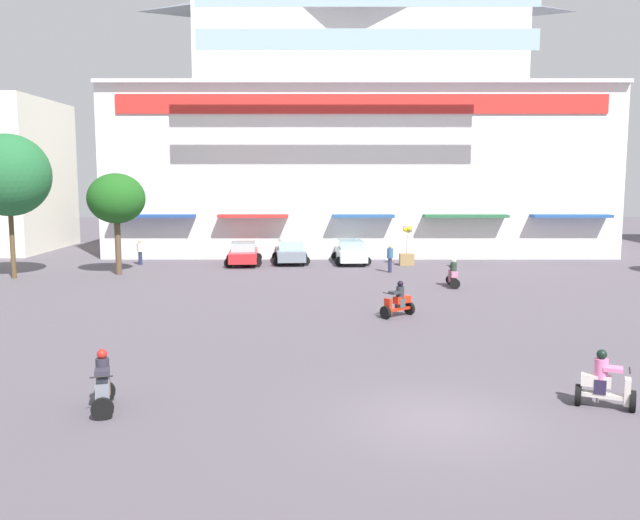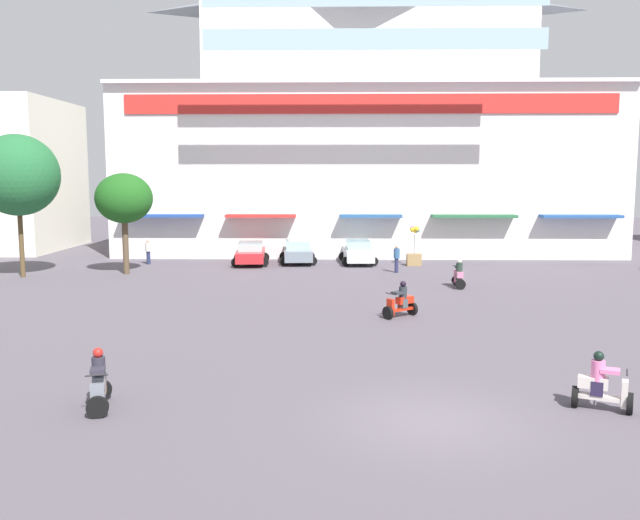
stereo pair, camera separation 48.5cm
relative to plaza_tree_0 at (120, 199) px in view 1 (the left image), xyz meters
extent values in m
plane|color=#534D56|center=(14.32, -10.05, -4.33)|extent=(128.00, 128.00, 0.00)
cube|color=white|center=(14.32, 13.00, 1.51)|extent=(35.32, 12.10, 11.68)
cube|color=white|center=(14.32, 13.60, 10.39)|extent=(22.76, 10.89, 6.08)
cube|color=red|center=(14.32, 6.89, 6.01)|extent=(32.49, 0.12, 1.27)
cube|color=white|center=(14.32, 6.85, 7.47)|extent=(35.32, 0.70, 0.24)
cube|color=#254593|center=(0.42, 6.40, -1.34)|extent=(5.63, 1.10, 0.20)
cube|color=red|center=(7.11, 6.40, -1.34)|extent=(4.65, 1.10, 0.20)
cube|color=#295388|center=(14.44, 6.40, -1.34)|extent=(4.09, 1.10, 0.20)
cube|color=#29633E|center=(21.27, 6.40, -1.34)|extent=(5.55, 1.10, 0.20)
cube|color=#255093|center=(28.29, 6.40, -1.34)|extent=(5.23, 1.10, 0.20)
cube|color=#99B7C6|center=(14.32, 2.07, 9.17)|extent=(20.03, 0.08, 1.22)
cylinder|color=brown|center=(0.00, 0.00, -2.72)|extent=(0.34, 0.34, 3.22)
ellipsoid|color=#1D561A|center=(0.00, 0.00, 0.04)|extent=(3.26, 2.98, 2.85)
cylinder|color=brown|center=(-5.41, -1.37, -2.28)|extent=(0.27, 0.27, 4.10)
ellipsoid|color=#226233|center=(-5.41, -1.37, 1.35)|extent=(4.49, 4.46, 4.47)
cube|color=red|center=(6.68, 4.28, -3.73)|extent=(2.06, 4.31, 0.65)
cube|color=#A1C0C0|center=(6.68, 4.28, -3.15)|extent=(1.65, 2.21, 0.52)
cylinder|color=black|center=(5.71, 5.51, -4.03)|extent=(0.61, 0.21, 0.60)
cylinder|color=black|center=(7.44, 5.65, -4.03)|extent=(0.61, 0.21, 0.60)
cylinder|color=black|center=(5.92, 2.92, -4.03)|extent=(0.61, 0.21, 0.60)
cylinder|color=black|center=(7.65, 3.06, -4.03)|extent=(0.61, 0.21, 0.60)
cube|color=slate|center=(9.65, 4.98, -3.72)|extent=(2.12, 4.13, 0.68)
cube|color=#9CBFC1|center=(9.65, 4.98, -3.10)|extent=(1.69, 2.12, 0.56)
cylinder|color=black|center=(8.66, 6.13, -4.03)|extent=(0.61, 0.22, 0.60)
cylinder|color=black|center=(10.42, 6.29, -4.03)|extent=(0.61, 0.22, 0.60)
cylinder|color=black|center=(8.88, 3.67, -4.03)|extent=(0.61, 0.22, 0.60)
cylinder|color=black|center=(10.64, 3.82, -4.03)|extent=(0.61, 0.22, 0.60)
cube|color=silver|center=(13.56, 4.89, -3.71)|extent=(1.97, 4.36, 0.69)
cube|color=#8DBCBF|center=(13.56, 4.89, -3.09)|extent=(1.60, 2.22, 0.54)
cylinder|color=black|center=(12.62, 6.16, -4.03)|extent=(0.61, 0.20, 0.60)
cylinder|color=black|center=(14.33, 6.26, -4.03)|extent=(0.61, 0.20, 0.60)
cylinder|color=black|center=(12.78, 3.51, -4.03)|extent=(0.61, 0.20, 0.60)
cylinder|color=black|center=(14.49, 3.62, -4.03)|extent=(0.61, 0.20, 0.60)
cylinder|color=black|center=(19.09, -22.47, -4.07)|extent=(0.34, 0.53, 0.52)
cylinder|color=black|center=(17.97, -21.99, -4.07)|extent=(0.34, 0.53, 0.52)
cube|color=silver|center=(18.53, -22.23, -4.01)|extent=(1.10, 0.68, 0.10)
cube|color=silver|center=(18.33, -22.14, -3.66)|extent=(0.75, 0.55, 0.28)
cube|color=silver|center=(18.98, -22.42, -3.85)|extent=(0.26, 0.35, 0.66)
cylinder|color=black|center=(19.00, -22.43, -3.32)|extent=(0.24, 0.49, 0.04)
cube|color=#261E3C|center=(18.42, -22.18, -3.78)|extent=(0.38, 0.40, 0.36)
cylinder|color=pink|center=(18.42, -22.18, -3.35)|extent=(0.42, 0.42, 0.49)
sphere|color=black|center=(18.42, -22.18, -2.99)|extent=(0.25, 0.25, 0.25)
cube|color=pink|center=(18.66, -22.29, -3.33)|extent=(0.54, 0.49, 0.10)
cylinder|color=black|center=(18.38, -3.65, -4.07)|extent=(0.53, 0.16, 0.52)
cylinder|color=black|center=(18.33, -4.97, -4.07)|extent=(0.53, 0.16, 0.52)
cube|color=pink|center=(18.35, -4.31, -4.01)|extent=(0.32, 1.17, 0.10)
cube|color=pink|center=(18.34, -4.55, -3.63)|extent=(0.33, 0.75, 0.28)
cube|color=pink|center=(18.37, -3.78, -3.84)|extent=(0.33, 0.15, 0.68)
cylinder|color=black|center=(18.37, -3.75, -3.29)|extent=(0.52, 0.06, 0.04)
cube|color=#435341|center=(18.35, -4.44, -3.75)|extent=(0.33, 0.29, 0.36)
cylinder|color=#23342B|center=(18.35, -4.44, -3.32)|extent=(0.33, 0.33, 0.51)
sphere|color=silver|center=(18.35, -4.44, -2.96)|extent=(0.25, 0.25, 0.25)
cube|color=#23342B|center=(18.36, -4.15, -3.29)|extent=(0.36, 0.45, 0.10)
cylinder|color=black|center=(14.16, -12.02, -4.07)|extent=(0.44, 0.50, 0.52)
cylinder|color=black|center=(15.22, -11.18, -4.07)|extent=(0.44, 0.50, 0.52)
cube|color=red|center=(14.69, -11.60, -4.01)|extent=(1.10, 0.96, 0.10)
cube|color=red|center=(14.88, -11.45, -3.65)|extent=(0.78, 0.70, 0.28)
cube|color=red|center=(14.27, -11.94, -3.85)|extent=(0.31, 0.34, 0.66)
cylinder|color=black|center=(14.25, -11.95, -3.31)|extent=(0.35, 0.43, 0.04)
cube|color=#42474C|center=(14.79, -11.52, -3.77)|extent=(0.42, 0.42, 0.36)
cylinder|color=#292F35|center=(14.79, -11.52, -3.35)|extent=(0.45, 0.45, 0.49)
sphere|color=black|center=(14.79, -11.52, -2.99)|extent=(0.25, 0.25, 0.25)
cube|color=#292F35|center=(14.56, -11.70, -3.32)|extent=(0.56, 0.54, 0.10)
cylinder|color=black|center=(6.50, -23.02, -4.07)|extent=(0.54, 0.28, 0.52)
cylinder|color=black|center=(6.15, -21.75, -4.07)|extent=(0.54, 0.28, 0.52)
cube|color=slate|center=(6.33, -22.39, -4.01)|extent=(0.58, 1.19, 0.10)
cube|color=slate|center=(6.26, -22.16, -3.67)|extent=(0.49, 0.79, 0.28)
cube|color=slate|center=(6.47, -22.90, -3.86)|extent=(0.35, 0.22, 0.65)
cylinder|color=black|center=(6.48, -22.92, -3.33)|extent=(0.51, 0.17, 0.04)
cube|color=#786050|center=(6.29, -22.26, -3.79)|extent=(0.38, 0.36, 0.36)
cylinder|color=#2E2B37|center=(6.29, -22.26, -3.34)|extent=(0.39, 0.39, 0.54)
sphere|color=red|center=(6.29, -22.26, -2.96)|extent=(0.25, 0.25, 0.25)
cube|color=#2E2B37|center=(6.37, -22.54, -3.31)|extent=(0.45, 0.51, 0.10)
cylinder|color=#262D50|center=(0.11, 4.23, -3.91)|extent=(0.30, 0.30, 0.84)
cylinder|color=silver|center=(0.11, 4.23, -3.22)|extent=(0.48, 0.48, 0.55)
sphere|color=tan|center=(0.11, 4.23, -2.84)|extent=(0.21, 0.21, 0.21)
cylinder|color=#292A4D|center=(15.67, 0.83, -3.91)|extent=(0.31, 0.31, 0.84)
cylinder|color=#315782|center=(15.67, 0.83, -3.20)|extent=(0.50, 0.50, 0.58)
sphere|color=#D9A87F|center=(15.67, 0.83, -2.80)|extent=(0.21, 0.21, 0.21)
cube|color=#9A7A4C|center=(17.06, 3.97, -3.95)|extent=(0.91, 0.62, 0.75)
cylinder|color=#4C4C4C|center=(17.06, 3.97, -2.98)|extent=(0.04, 0.04, 1.20)
sphere|color=#399AD7|center=(17.25, 3.97, -2.09)|extent=(0.29, 0.29, 0.29)
sphere|color=yellow|center=(17.15, 4.08, -2.12)|extent=(0.32, 0.32, 0.32)
sphere|color=#40A6E3|center=(16.95, 4.15, -2.00)|extent=(0.30, 0.30, 0.30)
sphere|color=#E93497|center=(16.92, 3.94, -1.97)|extent=(0.29, 0.29, 0.29)
sphere|color=yellow|center=(16.91, 3.78, -2.03)|extent=(0.30, 0.30, 0.30)
sphere|color=yellow|center=(17.16, 3.76, -1.98)|extent=(0.37, 0.37, 0.37)
camera|label=1|loc=(11.57, -37.97, 1.32)|focal=37.49mm
camera|label=2|loc=(12.05, -37.96, 1.32)|focal=37.49mm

